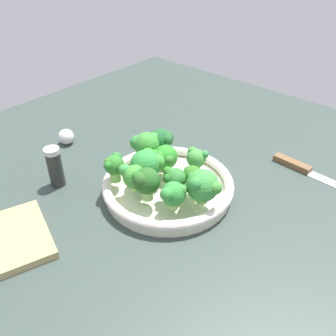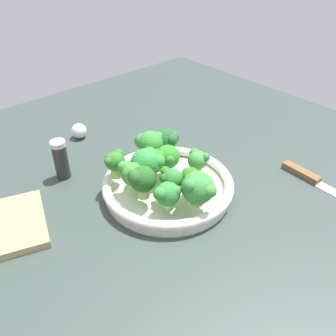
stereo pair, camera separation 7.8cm
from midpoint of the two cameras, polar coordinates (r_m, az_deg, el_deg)
The scene contains 17 objects.
ground_plane at distance 86.39cm, azimuth 3.02°, elevation -2.86°, with size 130.00×130.00×2.50cm, color #33413C.
bowl at distance 81.03cm, azimuth 2.76°, elevation -2.92°, with size 29.18×29.18×3.81cm.
broccoli_floret_0 at distance 80.75cm, azimuth 2.44°, elevation 1.65°, with size 6.22×5.78×6.23cm.
broccoli_floret_1 at distance 70.48cm, azimuth 3.10°, elevation -4.24°, with size 5.88×4.92×5.76cm.
broccoli_floret_2 at distance 75.60cm, azimuth -2.77°, elevation -1.05°, with size 5.03×6.03×5.98cm.
broccoli_floret_3 at distance 75.22cm, azimuth 6.46°, elevation -1.66°, with size 4.43×4.40×5.50cm.
broccoli_floret_4 at distance 78.78cm, azimuth -5.51°, elevation 0.88°, with size 5.26×4.35×6.21cm.
broccoli_floret_5 at distance 79.34cm, azimuth 7.45°, elevation 1.08°, with size 4.26×4.73×6.31cm.
broccoli_floret_6 at distance 78.21cm, azimuth -0.46°, elevation 0.87°, with size 6.92×6.64×7.11cm.
broccoli_floret_7 at distance 83.64cm, azimuth -0.22°, elevation 3.80°, with size 6.35×6.49×7.56cm.
broccoli_floret_8 at distance 85.89cm, azimuth 2.30°, elevation 4.31°, with size 6.39×6.39×6.84cm.
broccoli_floret_9 at distance 73.49cm, azimuth 3.51°, elevation -1.90°, with size 4.69×4.99×6.20cm.
broccoli_floret_10 at distance 71.31cm, azimuth 7.88°, elevation -3.30°, with size 7.03×7.44×7.32cm.
broccoli_floret_11 at distance 72.18cm, azimuth -1.11°, elevation -1.93°, with size 5.90×5.44×7.19cm.
knife at distance 92.81cm, azimuth 24.77°, elevation -2.14°, with size 3.86×26.69×1.50cm.
garlic_bulb at distance 103.77cm, azimuth -11.69°, elevation 5.64°, with size 4.20×4.20×4.20cm, color silver.
pepper_shaker at distance 86.87cm, azimuth -14.00°, elevation 1.24°, with size 3.51×3.51×9.73cm.
Camera 2 is at (-46.03, -50.70, 51.54)cm, focal length 38.94 mm.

